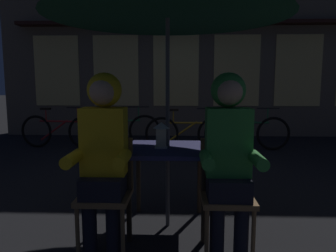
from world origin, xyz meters
TOP-DOWN VIEW (x-y plane):
  - ground_plane at (0.00, 0.00)m, footprint 60.00×60.00m
  - cafe_table at (0.00, 0.00)m, footprint 0.72×0.72m
  - lantern at (-0.06, -0.01)m, footprint 0.11×0.11m
  - chair_left at (-0.48, -0.37)m, footprint 0.40×0.40m
  - chair_right at (0.48, -0.37)m, footprint 0.40×0.40m
  - person_left_hooded at (-0.48, -0.43)m, footprint 0.45×0.56m
  - person_right_hooded at (0.48, -0.43)m, footprint 0.45×0.56m
  - shopfront_building at (0.75, 5.40)m, footprint 10.00×0.93m
  - bicycle_nearest at (-2.31, 3.51)m, footprint 1.68×0.23m
  - bicycle_second at (-1.12, 3.65)m, footprint 1.66×0.35m
  - bicycle_third at (0.27, 3.35)m, footprint 1.68×0.08m
  - bicycle_fourth at (1.42, 3.42)m, footprint 1.68×0.10m

SIDE VIEW (x-z plane):
  - ground_plane at x=0.00m, z-range 0.00..0.00m
  - bicycle_nearest at x=-2.31m, z-range -0.07..0.77m
  - bicycle_second at x=-1.12m, z-range -0.07..0.77m
  - bicycle_third at x=0.27m, z-range -0.07..0.77m
  - bicycle_fourth at x=1.42m, z-range -0.07..0.77m
  - chair_left at x=-0.48m, z-range 0.05..0.92m
  - chair_right at x=0.48m, z-range 0.05..0.92m
  - cafe_table at x=0.00m, z-range 0.27..1.01m
  - person_left_hooded at x=-0.48m, z-range 0.15..1.55m
  - person_right_hooded at x=0.48m, z-range 0.15..1.55m
  - lantern at x=-0.06m, z-range 0.75..0.98m
  - shopfront_building at x=0.75m, z-range -0.01..6.19m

